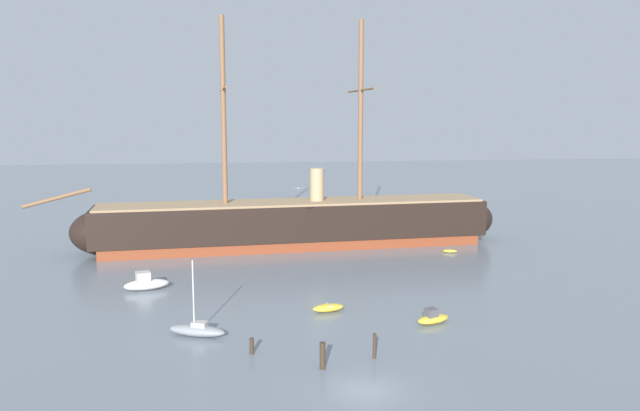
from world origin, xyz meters
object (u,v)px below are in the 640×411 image
object	(u,v)px
tall_ship	(294,223)
dinghy_far_left	(105,236)
seagull_in_flight	(298,188)
motorboat_mid_left	(146,283)
mooring_piling_right_pair	(375,346)
mooring_piling_nearest	(252,346)
dinghy_alongside_stern	(450,251)
motorboat_distant_centre	(304,217)
motorboat_foreground_right	(433,318)
dinghy_near_centre	(328,308)
mooring_piling_left_pair	(323,356)
sailboat_foreground_left	(197,330)

from	to	relation	value
tall_ship	dinghy_far_left	xyz separation A→B (m)	(-26.34, 9.67, -2.87)
seagull_in_flight	motorboat_mid_left	bearing A→B (deg)	-157.42
mooring_piling_right_pair	seagull_in_flight	xyz separation A→B (m)	(-2.31, 28.02, 8.41)
mooring_piling_nearest	seagull_in_flight	bearing A→B (deg)	75.89
dinghy_alongside_stern	seagull_in_flight	world-z (taller)	seagull_in_flight
motorboat_distant_centre	seagull_in_flight	distance (m)	34.10
mooring_piling_right_pair	motorboat_foreground_right	bearing A→B (deg)	45.45
dinghy_near_centre	dinghy_far_left	world-z (taller)	dinghy_near_centre
mooring_piling_right_pair	seagull_in_flight	world-z (taller)	seagull_in_flight
dinghy_far_left	motorboat_distant_centre	xyz separation A→B (m)	(30.23, 11.03, 0.24)
mooring_piling_nearest	mooring_piling_left_pair	size ratio (longest dim) A/B	0.63
sailboat_foreground_left	motorboat_mid_left	distance (m)	15.66
motorboat_distant_centre	mooring_piling_left_pair	distance (m)	62.38
dinghy_far_left	seagull_in_flight	xyz separation A→B (m)	(25.56, -21.60, 8.99)
mooring_piling_nearest	seagull_in_flight	size ratio (longest dim) A/B	1.12
mooring_piling_nearest	tall_ship	bearing A→B (deg)	79.09
mooring_piling_nearest	mooring_piling_right_pair	world-z (taller)	mooring_piling_right_pair
dinghy_near_centre	dinghy_far_left	size ratio (longest dim) A/B	1.05
tall_ship	mooring_piling_left_pair	distance (m)	41.48
sailboat_foreground_left	dinghy_near_centre	distance (m)	12.36
motorboat_mid_left	motorboat_distant_centre	distance (m)	44.72
motorboat_distant_centre	seagull_in_flight	size ratio (longest dim) A/B	3.92
dinghy_far_left	mooring_piling_left_pair	world-z (taller)	mooring_piling_left_pair
mooring_piling_left_pair	mooring_piling_right_pair	distance (m)	4.28
motorboat_foreground_right	seagull_in_flight	bearing A→B (deg)	113.04
motorboat_mid_left	mooring_piling_left_pair	world-z (taller)	mooring_piling_left_pair
tall_ship	dinghy_near_centre	xyz separation A→B (m)	(-0.02, -28.58, -2.87)
motorboat_mid_left	dinghy_near_centre	bearing A→B (deg)	-29.82
motorboat_mid_left	dinghy_alongside_stern	world-z (taller)	motorboat_mid_left
dinghy_far_left	motorboat_mid_left	bearing A→B (deg)	-72.12
dinghy_far_left	motorboat_foreground_right	bearing A→B (deg)	-51.06
seagull_in_flight	mooring_piling_right_pair	bearing A→B (deg)	-85.29
motorboat_foreground_right	seagull_in_flight	size ratio (longest dim) A/B	3.14
dinghy_far_left	sailboat_foreground_left	bearing A→B (deg)	-70.89
tall_ship	mooring_piling_right_pair	distance (m)	40.04
tall_ship	mooring_piling_nearest	distance (m)	38.59
dinghy_alongside_stern	dinghy_far_left	size ratio (longest dim) A/B	0.66
dinghy_alongside_stern	mooring_piling_left_pair	bearing A→B (deg)	-122.33
dinghy_alongside_stern	mooring_piling_nearest	size ratio (longest dim) A/B	1.63
sailboat_foreground_left	mooring_piling_right_pair	distance (m)	14.58
dinghy_near_centre	mooring_piling_right_pair	xyz separation A→B (m)	(1.56, -11.37, 0.57)
motorboat_mid_left	mooring_piling_right_pair	world-z (taller)	motorboat_mid_left
motorboat_distant_centre	dinghy_alongside_stern	bearing A→B (deg)	-60.34
motorboat_foreground_right	seagull_in_flight	distance (m)	24.69
dinghy_far_left	motorboat_distant_centre	distance (m)	32.18
dinghy_alongside_stern	motorboat_distant_centre	xyz separation A→B (m)	(-15.56, 27.33, 0.37)
tall_ship	motorboat_mid_left	size ratio (longest dim) A/B	12.94
motorboat_foreground_right	mooring_piling_left_pair	size ratio (longest dim) A/B	1.78
mooring_piling_left_pair	mooring_piling_right_pair	xyz separation A→B (m)	(4.04, 1.39, -0.04)
sailboat_foreground_left	seagull_in_flight	bearing A→B (deg)	63.51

